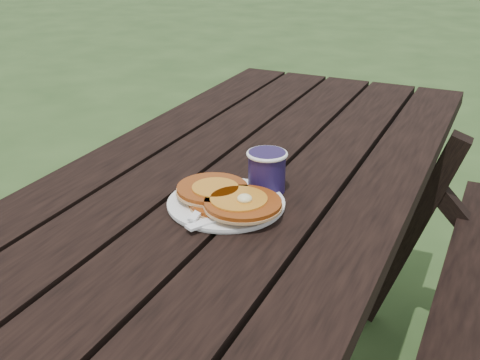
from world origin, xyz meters
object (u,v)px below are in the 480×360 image
at_px(plate, 226,204).
at_px(coffee_cup, 267,169).
at_px(picnic_table, 237,318).
at_px(pancake_stack, 228,198).

distance_m(plate, coffee_cup, 0.12).
bearing_deg(picnic_table, plate, -72.22).
bearing_deg(pancake_stack, picnic_table, 109.83).
distance_m(pancake_stack, coffee_cup, 0.12).
relative_size(pancake_stack, coffee_cup, 2.62).
xyz_separation_m(plate, pancake_stack, (0.01, -0.01, 0.02)).
bearing_deg(plate, coffee_cup, 66.72).
bearing_deg(pancake_stack, coffee_cup, 73.59).
height_order(picnic_table, pancake_stack, pancake_stack).
distance_m(picnic_table, coffee_cup, 0.44).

